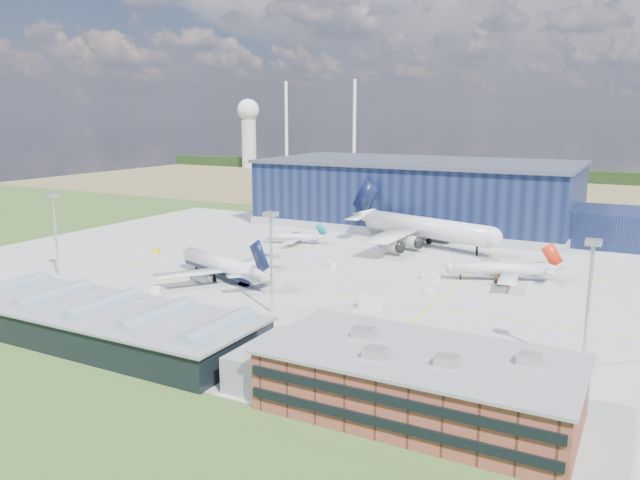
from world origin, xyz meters
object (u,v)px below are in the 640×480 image
at_px(gse_cart_a, 430,289).
at_px(airstair, 160,299).
at_px(airliner_navy, 220,256).
at_px(gse_cart_b, 336,236).
at_px(airliner_red, 498,262).
at_px(gse_van_c, 370,303).
at_px(ops_building, 419,382).
at_px(airliner_regional, 293,233).
at_px(light_mast_west, 54,221).
at_px(hangar, 425,197).
at_px(airliner_widebody, 427,217).
at_px(gse_tug_c, 495,272).
at_px(gse_van_a, 430,277).
at_px(car_b, 244,284).
at_px(gse_van_b, 331,264).
at_px(gse_tug_b, 90,285).
at_px(light_mast_east, 590,282).
at_px(gse_tug_a, 156,251).
at_px(car_a, 435,339).
at_px(light_mast_center, 271,246).

height_order(gse_cart_a, airstair, airstair).
relative_size(airliner_navy, gse_cart_b, 13.16).
relative_size(airliner_red, gse_van_c, 5.90).
bearing_deg(ops_building, airliner_regional, 129.18).
bearing_deg(airliner_red, light_mast_west, 2.10).
distance_m(hangar, airliner_widebody, 42.35).
distance_m(airliner_navy, airliner_regional, 51.00).
relative_size(light_mast_west, gse_tug_c, 6.78).
xyz_separation_m(airliner_navy, airliner_red, (66.45, 34.00, -1.43)).
bearing_deg(gse_van_c, airliner_widebody, 13.48).
bearing_deg(gse_van_a, gse_cart_a, -146.24).
xyz_separation_m(gse_tug_c, car_b, (-55.13, -42.74, -0.19)).
xyz_separation_m(gse_van_b, car_b, (-10.89, -28.31, -0.41)).
bearing_deg(car_b, airliner_widebody, -5.91).
distance_m(hangar, airliner_regional, 63.48).
height_order(gse_tug_b, gse_van_c, gse_van_c).
relative_size(light_mast_east, airstair, 4.48).
distance_m(gse_tug_a, gse_cart_a, 92.24).
xyz_separation_m(light_mast_east, gse_van_c, (-46.95, 13.63, -14.15)).
height_order(airliner_widebody, airstair, airliner_widebody).
height_order(gse_van_a, gse_cart_a, gse_van_a).
bearing_deg(gse_cart_a, gse_tug_a, 178.03).
bearing_deg(airliner_navy, airliner_red, -133.28).
xyz_separation_m(gse_tug_a, gse_cart_a, (92.22, -1.48, -0.08)).
distance_m(gse_tug_a, gse_tug_b, 41.00).
bearing_deg(airstair, gse_tug_a, 115.15).
relative_size(gse_tug_a, car_b, 1.07).
distance_m(gse_van_a, car_a, 46.84).
relative_size(hangar, light_mast_center, 6.30).
height_order(airliner_red, gse_cart_a, airliner_red).
height_order(airliner_regional, gse_van_b, airliner_regional).
height_order(ops_building, airliner_navy, airliner_navy).
relative_size(airliner_regional, gse_cart_a, 7.33).
bearing_deg(light_mast_west, airstair, -10.44).
relative_size(light_mast_east, gse_van_c, 4.30).
height_order(light_mast_east, gse_cart_a, light_mast_east).
bearing_deg(light_mast_west, gse_tug_b, -14.55).
height_order(light_mast_east, gse_cart_b, light_mast_east).
height_order(hangar, car_a, hangar).
bearing_deg(gse_van_c, gse_cart_a, -17.39).
xyz_separation_m(light_mast_west, airstair, (44.18, -8.14, -13.79)).
distance_m(airliner_widebody, gse_cart_a, 56.14).
bearing_deg(gse_tug_a, airliner_red, -22.29).
distance_m(light_mast_east, car_a, 30.67).
bearing_deg(airliner_widebody, airliner_navy, -100.18).
bearing_deg(ops_building, light_mast_west, 165.38).
bearing_deg(airstair, gse_cart_a, 20.05).
xyz_separation_m(gse_van_b, gse_cart_b, (-19.29, 41.49, -0.30)).
bearing_deg(airliner_red, gse_van_c, 38.46).
bearing_deg(car_a, ops_building, -142.97).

